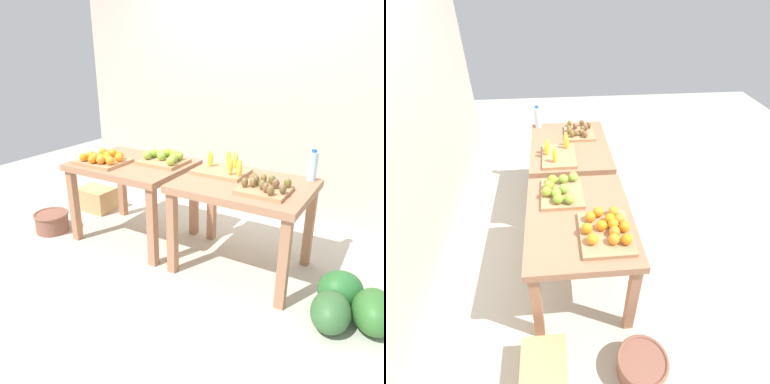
# 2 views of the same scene
# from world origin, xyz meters

# --- Properties ---
(ground_plane) EXTENTS (8.00, 8.00, 0.00)m
(ground_plane) POSITION_xyz_m (0.00, 0.00, 0.00)
(ground_plane) COLOR #BAB9A8
(back_wall) EXTENTS (4.40, 0.12, 3.00)m
(back_wall) POSITION_xyz_m (0.00, 1.35, 1.50)
(back_wall) COLOR beige
(back_wall) RESTS_ON ground_plane
(display_table_left) EXTENTS (1.04, 0.80, 0.77)m
(display_table_left) POSITION_xyz_m (-0.56, 0.00, 0.65)
(display_table_left) COLOR #A57052
(display_table_left) RESTS_ON ground_plane
(display_table_right) EXTENTS (1.04, 0.80, 0.77)m
(display_table_right) POSITION_xyz_m (0.56, 0.00, 0.65)
(display_table_right) COLOR #A57052
(display_table_right) RESTS_ON ground_plane
(orange_bin) EXTENTS (0.44, 0.36, 0.11)m
(orange_bin) POSITION_xyz_m (-0.76, -0.17, 0.81)
(orange_bin) COLOR tan
(orange_bin) RESTS_ON display_table_left
(apple_bin) EXTENTS (0.40, 0.34, 0.11)m
(apple_bin) POSITION_xyz_m (-0.29, 0.13, 0.81)
(apple_bin) COLOR tan
(apple_bin) RESTS_ON display_table_left
(banana_crate) EXTENTS (0.44, 0.32, 0.17)m
(banana_crate) POSITION_xyz_m (0.31, 0.12, 0.80)
(banana_crate) COLOR tan
(banana_crate) RESTS_ON display_table_right
(kiwi_bin) EXTENTS (0.36, 0.32, 0.10)m
(kiwi_bin) POSITION_xyz_m (0.77, -0.12, 0.80)
(kiwi_bin) COLOR tan
(kiwi_bin) RESTS_ON display_table_right
(water_bottle) EXTENTS (0.07, 0.07, 0.25)m
(water_bottle) POSITION_xyz_m (0.99, 0.33, 0.88)
(water_bottle) COLOR silver
(water_bottle) RESTS_ON display_table_right
(watermelon_pile) EXTENTS (0.62, 0.66, 0.28)m
(watermelon_pile) POSITION_xyz_m (1.47, -0.25, 0.13)
(watermelon_pile) COLOR #326A2C
(watermelon_pile) RESTS_ON ground_plane
(wicker_basket) EXTENTS (0.35, 0.35, 0.20)m
(wicker_basket) POSITION_xyz_m (-1.37, -0.35, 0.11)
(wicker_basket) COLOR brown
(wicker_basket) RESTS_ON ground_plane
(cardboard_produce_box) EXTENTS (0.40, 0.30, 0.26)m
(cardboard_produce_box) POSITION_xyz_m (-1.38, 0.30, 0.13)
(cardboard_produce_box) COLOR tan
(cardboard_produce_box) RESTS_ON ground_plane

